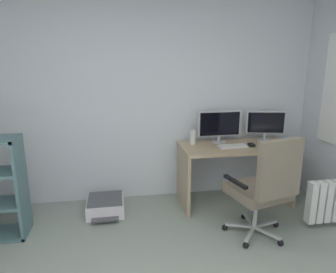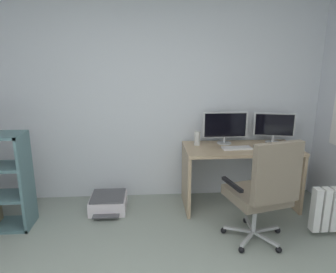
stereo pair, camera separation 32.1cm
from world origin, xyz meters
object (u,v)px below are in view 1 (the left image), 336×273
monitor_secondary (266,124)px  desktop_speaker (193,138)px  printer (106,206)px  keyboard (232,146)px  computer_mouse (251,145)px  monitor_main (219,125)px  office_chair (265,185)px  desk (235,161)px

monitor_secondary → desktop_speaker: 0.98m
monitor_secondary → printer: bearing=-174.8°
desktop_speaker → printer: bearing=-172.6°
desktop_speaker → printer: size_ratio=0.34×
keyboard → computer_mouse: bearing=-6.0°
monitor_main → office_chair: size_ratio=0.51×
monitor_secondary → desktop_speaker: (-0.97, -0.05, -0.13)m
desk → computer_mouse: (0.16, -0.08, 0.23)m
keyboard → computer_mouse: size_ratio=3.40×
monitor_secondary → office_chair: 1.18m
monitor_main → desktop_speaker: 0.38m
monitor_secondary → printer: size_ratio=0.96×
monitor_main → printer: 1.70m
desktop_speaker → office_chair: 1.10m
desk → monitor_secondary: size_ratio=2.79×
printer → desktop_speaker: bearing=7.4°
monitor_main → office_chair: 1.09m
monitor_secondary → computer_mouse: (-0.29, -0.25, -0.20)m
keyboard → office_chair: bearing=-89.9°
monitor_secondary → computer_mouse: 0.43m
monitor_secondary → desktop_speaker: bearing=-177.2°
desk → computer_mouse: bearing=-26.9°
desk → keyboard: bearing=-136.8°
keyboard → computer_mouse: computer_mouse is taller
desktop_speaker → monitor_secondary: bearing=2.8°
desk → office_chair: (-0.03, -0.83, 0.04)m
keyboard → office_chair: office_chair is taller
monitor_main → monitor_secondary: monitor_main is taller
computer_mouse → desktop_speaker: desktop_speaker is taller
keyboard → printer: keyboard is taller
desktop_speaker → keyboard: bearing=-23.5°
monitor_main → office_chair: (0.14, -1.00, -0.40)m
monitor_secondary → office_chair: (-0.48, -1.00, -0.39)m
computer_mouse → desktop_speaker: 0.71m
office_chair → printer: size_ratio=2.14×
desktop_speaker → printer: (-1.09, -0.14, -0.75)m
desk → printer: desk is taller
monitor_main → keyboard: bearing=-69.3°
keyboard → monitor_secondary: bearing=21.1°
desk → keyboard: 0.24m
computer_mouse → desktop_speaker: bearing=165.7°
desk → office_chair: size_ratio=1.25×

